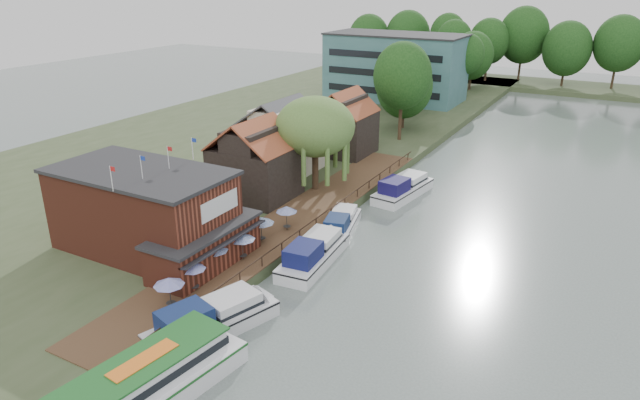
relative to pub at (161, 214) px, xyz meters
The scene contains 28 objects.
ground 14.79m from the pub, ahead, with size 260.00×260.00×0.00m, color #53605C.
land_bank 39.61m from the pub, 113.96° to the left, with size 50.00×140.00×1.00m, color #384728.
quay_deck 13.04m from the pub, 61.39° to the left, with size 6.00×50.00×0.10m, color #47301E.
quay_rail 14.76m from the pub, 52.89° to the left, with size 0.20×49.00×1.00m, color black, non-canonical shape.
pub is the anchor object (origin of this frame).
hotel_block 71.49m from the pub, 96.43° to the left, with size 25.40×12.40×12.30m, color #38666B, non-canonical shape.
cottage_a 15.05m from the pub, 93.81° to the left, with size 8.60×7.60×8.50m, color black, non-canonical shape.
cottage_b 25.33m from the pub, 99.09° to the left, with size 9.60×8.60×8.50m, color beige, non-canonical shape.
cottage_c 34.01m from the pub, 90.00° to the left, with size 7.60×7.60×8.50m, color black, non-canonical shape.
willow 20.36m from the pub, 80.07° to the left, with size 8.60×8.60×10.43m, color #476B2D, non-canonical shape.
umbrella_0 9.41m from the pub, 43.86° to the right, with size 2.22×2.22×2.38m, color navy, non-canonical shape.
umbrella_1 7.81m from the pub, 29.56° to the right, with size 1.94×1.94×2.38m, color #1B2098, non-canonical shape.
umbrella_2 6.42m from the pub, ahead, with size 2.18×2.18×2.38m, color navy, non-canonical shape.
umbrella_3 7.37m from the pub, 18.78° to the left, with size 2.21×2.21×2.38m, color navy, non-canonical shape.
umbrella_4 8.72m from the pub, 43.74° to the left, with size 2.35×2.35×2.38m, color navy, non-canonical shape.
umbrella_5 11.49m from the pub, 53.75° to the left, with size 1.99×1.99×2.38m, color navy, non-canonical shape.
cruiser_0 12.16m from the pub, 30.94° to the right, with size 3.52×10.88×2.68m, color silver, non-canonical shape.
cruiser_1 13.19m from the pub, 29.47° to the left, with size 3.44×10.62×2.60m, color white, non-canonical shape.
cruiser_2 17.11m from the pub, 52.75° to the left, with size 2.95×9.14×2.19m, color white, non-canonical shape.
cruiser_3 28.06m from the pub, 64.68° to the left, with size 3.43×10.59×2.60m, color white, non-canonical shape.
tour_boat 18.35m from the pub, 51.61° to the right, with size 4.04×14.34×3.13m, color silver, non-canonical shape.
swan 17.39m from the pub, 48.41° to the right, with size 0.44×0.44×0.44m, color white.
bank_tree_0 44.36m from the pub, 84.94° to the left, with size 8.21×8.21×13.93m, color #143811, non-canonical shape.
bank_tree_1 50.80m from the pub, 88.04° to the left, with size 8.62×8.62×11.49m, color #143811, non-canonical shape.
bank_tree_2 60.70m from the pub, 93.04° to the left, with size 8.31×8.31×11.40m, color #143811, non-canonical shape.
bank_tree_3 77.21m from the pub, 87.22° to the left, with size 6.58×6.58×12.37m, color #143811, non-canonical shape.
bank_tree_4 87.68m from the pub, 88.60° to the left, with size 8.50×8.50×11.90m, color #143811, non-canonical shape.
bank_tree_5 94.74m from the pub, 92.41° to the left, with size 7.81×7.81×13.57m, color #143811, non-canonical shape.
Camera 1 is at (19.00, -32.83, 23.26)m, focal length 32.00 mm.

